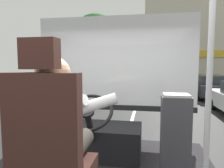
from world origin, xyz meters
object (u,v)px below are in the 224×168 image
(driver_seat, at_px, (51,157))
(steering_console, at_px, (98,139))
(bus_driver, at_px, (58,125))
(parked_car_black, at_px, (208,86))
(handrail_pole, at_px, (209,91))
(fare_box, at_px, (175,144))

(driver_seat, relative_size, steering_console, 1.22)
(driver_seat, bearing_deg, bus_driver, 90.00)
(bus_driver, relative_size, parked_car_black, 0.19)
(parked_car_black, bearing_deg, bus_driver, -110.09)
(steering_console, height_order, parked_car_black, steering_console)
(handrail_pole, bearing_deg, fare_box, 129.11)
(bus_driver, xyz_separation_m, steering_console, (-0.00, 1.17, -0.54))
(bus_driver, xyz_separation_m, parked_car_black, (4.18, 11.44, -0.80))
(steering_console, relative_size, fare_box, 1.19)
(fare_box, distance_m, parked_car_black, 11.39)
(driver_seat, xyz_separation_m, fare_box, (0.88, 0.66, -0.12))
(handrail_pole, xyz_separation_m, parked_car_black, (3.10, 11.13, -1.02))
(steering_console, xyz_separation_m, parked_car_black, (4.18, 10.26, -0.26))
(steering_console, xyz_separation_m, fare_box, (0.88, -0.62, 0.24))
(steering_console, bearing_deg, driver_seat, -90.00)
(steering_console, distance_m, fare_box, 1.10)
(bus_driver, height_order, steering_console, bus_driver)
(driver_seat, xyz_separation_m, handrail_pole, (1.08, 0.42, 0.41))
(bus_driver, xyz_separation_m, handrail_pole, (1.08, 0.30, 0.22))
(handrail_pole, distance_m, fare_box, 0.62)
(steering_console, relative_size, handrail_pole, 0.56)
(driver_seat, relative_size, bus_driver, 1.69)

